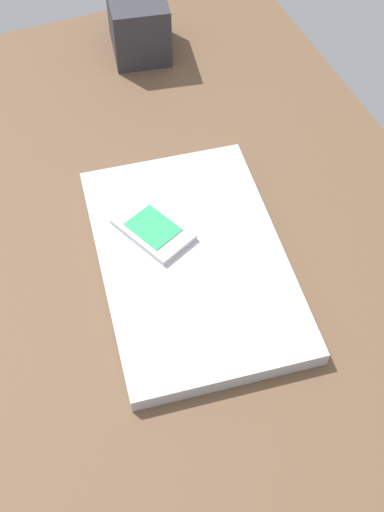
% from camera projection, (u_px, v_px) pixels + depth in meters
% --- Properties ---
extents(desk_surface, '(1.20, 0.80, 0.03)m').
position_uv_depth(desk_surface, '(171.00, 285.00, 0.85)').
color(desk_surface, brown).
rests_on(desk_surface, ground).
extents(laptop_closed, '(0.38, 0.27, 0.02)m').
position_uv_depth(laptop_closed, '(192.00, 260.00, 0.84)').
color(laptop_closed, '#B7BABC').
rests_on(laptop_closed, desk_surface).
extents(cell_phone_on_laptop, '(0.12, 0.10, 0.01)m').
position_uv_depth(cell_phone_on_laptop, '(152.00, 230.00, 0.85)').
color(cell_phone_on_laptop, silver).
rests_on(cell_phone_on_laptop, laptop_closed).
extents(desk_organizer, '(0.13, 0.11, 0.10)m').
position_uv_depth(desk_organizer, '(138.00, 24.00, 1.08)').
color(desk_organizer, '#2D2D33').
rests_on(desk_organizer, desk_surface).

